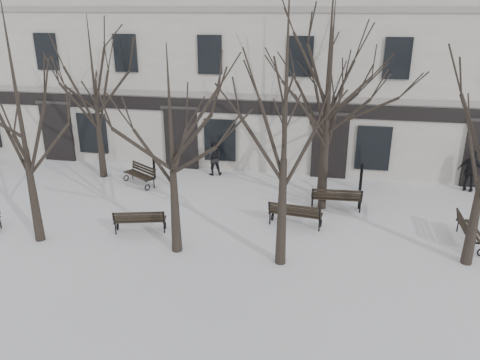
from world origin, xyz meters
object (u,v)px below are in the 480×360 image
(bench_3, at_px, (140,174))
(bench_4, at_px, (336,198))
(bench_1, at_px, (140,220))
(bench_5, at_px, (469,230))
(tree_0, at_px, (17,100))
(tree_2, at_px, (286,102))
(tree_1, at_px, (171,128))
(bench_2, at_px, (295,213))

(bench_3, relative_size, bench_4, 0.91)
(bench_1, distance_m, bench_5, 11.06)
(tree_0, height_order, tree_2, tree_2)
(tree_0, height_order, tree_1, tree_0)
(bench_5, bearing_deg, bench_4, 66.65)
(tree_0, relative_size, bench_5, 4.23)
(bench_4, distance_m, bench_5, 4.70)
(bench_2, distance_m, bench_3, 7.64)
(tree_1, xyz_separation_m, bench_2, (3.59, 2.49, -3.54))
(bench_4, bearing_deg, bench_5, 152.62)
(tree_2, bearing_deg, bench_3, 140.79)
(tree_1, relative_size, bench_5, 3.60)
(bench_1, height_order, bench_4, bench_4)
(bench_2, bearing_deg, tree_2, 91.97)
(tree_0, height_order, bench_1, tree_0)
(bench_2, bearing_deg, bench_3, -15.71)
(tree_0, xyz_separation_m, bench_4, (9.81, 4.40, -4.23))
(bench_4, bearing_deg, tree_2, 65.62)
(bench_4, xyz_separation_m, bench_5, (4.30, -1.91, -0.03))
(bench_2, bearing_deg, bench_1, 22.99)
(tree_0, distance_m, bench_5, 14.95)
(bench_5, bearing_deg, bench_2, 88.75)
(tree_1, bearing_deg, tree_0, -177.83)
(tree_1, distance_m, bench_5, 10.25)
(bench_1, distance_m, bench_4, 7.42)
(tree_2, relative_size, bench_2, 4.11)
(tree_1, relative_size, bench_1, 3.51)
(tree_1, height_order, tree_2, tree_2)
(bench_1, distance_m, bench_3, 4.81)
(bench_1, relative_size, bench_5, 1.03)
(bench_3, distance_m, bench_4, 8.58)
(bench_1, relative_size, bench_4, 0.95)
(tree_1, bearing_deg, bench_5, 13.93)
(tree_0, xyz_separation_m, bench_5, (14.11, 2.49, -4.27))
(bench_1, distance_m, bench_2, 5.46)
(tree_0, relative_size, tree_1, 1.17)
(bench_4, relative_size, bench_5, 1.08)
(bench_2, height_order, bench_5, bench_2)
(bench_4, bearing_deg, tree_0, 20.69)
(tree_1, relative_size, bench_2, 3.34)
(tree_1, distance_m, bench_3, 7.37)
(tree_2, distance_m, bench_5, 7.86)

